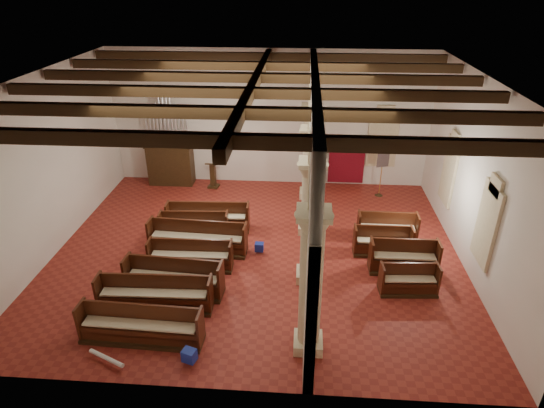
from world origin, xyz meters
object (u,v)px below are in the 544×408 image
at_px(aisle_pew_0, 408,283).
at_px(nave_pew_0, 142,330).
at_px(pipe_organ, 170,155).
at_px(processional_banner, 381,179).
at_px(lectern, 213,177).

bearing_deg(aisle_pew_0, nave_pew_0, -164.49).
height_order(pipe_organ, processional_banner, pipe_organ).
relative_size(processional_banner, aisle_pew_0, 1.34).
relative_size(lectern, aisle_pew_0, 0.70).
bearing_deg(pipe_organ, lectern, -9.78).
bearing_deg(lectern, pipe_organ, 178.66).
bearing_deg(nave_pew_0, pipe_organ, 102.71).
bearing_deg(nave_pew_0, aisle_pew_0, 21.09).
relative_size(pipe_organ, processional_banner, 1.85).
bearing_deg(pipe_organ, processional_banner, -4.08).
xyz_separation_m(lectern, processional_banner, (7.42, -0.33, 0.28)).
xyz_separation_m(lectern, aisle_pew_0, (7.35, -7.12, -0.19)).
xyz_separation_m(pipe_organ, processional_banner, (9.41, -0.67, -0.57)).
distance_m(pipe_organ, lectern, 2.19).
height_order(lectern, nave_pew_0, lectern).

